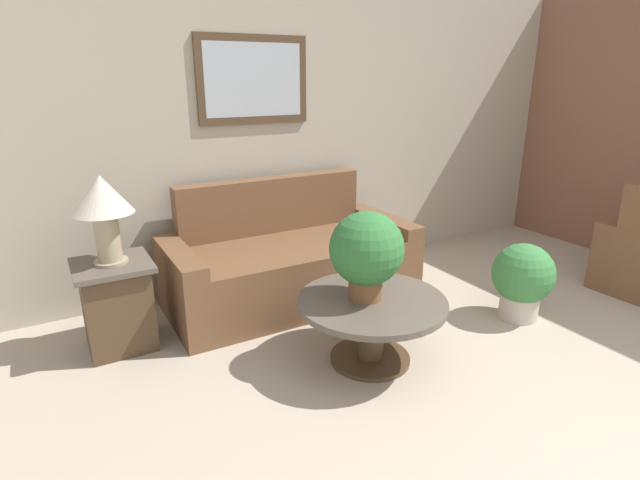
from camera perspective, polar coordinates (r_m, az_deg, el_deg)
The scene contains 7 objects.
wall_back at distance 4.63m, azimuth 0.29°, elevation 12.47°, with size 7.46×0.09×2.60m.
couch_main at distance 4.12m, azimuth -3.49°, elevation -2.59°, with size 2.00×0.92×0.96m.
coffee_table at distance 3.24m, azimuth 5.89°, elevation -8.65°, with size 0.95×0.95×0.44m.
side_table at distance 3.66m, azimuth -22.17°, elevation -6.81°, with size 0.49×0.49×0.61m.
table_lamp at distance 3.44m, azimuth -23.56°, elevation 3.83°, with size 0.37×0.37×0.58m.
potted_plant_on_table at distance 3.08m, azimuth 5.33°, elevation -1.28°, with size 0.47×0.47×0.56m.
potted_plant_floor at distance 4.07m, azimuth 22.14°, elevation -4.07°, with size 0.46×0.46×0.59m.
Camera 1 is at (-2.32, -0.83, 1.79)m, focal length 28.00 mm.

